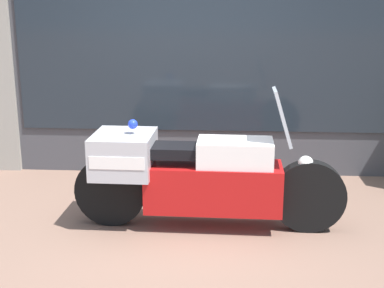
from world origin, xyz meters
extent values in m
plane|color=#7A5B4C|center=(0.00, 0.00, 0.00)|extent=(60.00, 60.00, 0.00)
cube|color=#424247|center=(0.00, 2.00, 2.04)|extent=(6.36, 0.40, 4.08)
cube|color=slate|center=(0.46, 2.01, 0.28)|extent=(4.84, 0.30, 0.55)
cube|color=silver|center=(0.46, 2.15, 1.29)|extent=(4.84, 0.02, 1.52)
cube|color=beige|center=(0.46, 2.01, 2.04)|extent=(4.84, 0.30, 0.03)
cube|color=#B7B2A8|center=(-1.25, 2.01, 2.08)|extent=(0.18, 0.04, 0.05)
cube|color=maroon|center=(-0.11, 2.01, 2.08)|extent=(0.18, 0.04, 0.05)
cube|color=#C68E19|center=(1.03, 2.01, 2.08)|extent=(0.18, 0.04, 0.05)
cube|color=#195623|center=(2.17, 2.01, 2.08)|extent=(0.18, 0.04, 0.05)
cube|color=white|center=(-1.24, 1.94, 0.69)|extent=(0.19, 0.02, 0.27)
cube|color=orange|center=(-0.11, 1.94, 0.69)|extent=(0.19, 0.04, 0.27)
cube|color=red|center=(1.03, 1.94, 0.69)|extent=(0.19, 0.02, 0.27)
cube|color=#2866B7|center=(2.16, 1.94, 0.69)|extent=(0.19, 0.04, 0.27)
cylinder|color=black|center=(1.22, 0.16, 0.34)|extent=(0.67, 0.15, 0.67)
cylinder|color=black|center=(-0.62, 0.20, 0.34)|extent=(0.67, 0.15, 0.67)
cube|color=#B71414|center=(0.35, 0.18, 0.40)|extent=(1.26, 0.47, 0.43)
cube|color=white|center=(0.54, 0.17, 0.72)|extent=(0.69, 0.41, 0.26)
cube|color=black|center=(0.06, 0.18, 0.74)|extent=(0.73, 0.35, 0.10)
cube|color=#B7B7BC|center=(-0.48, 0.19, 0.70)|extent=(0.56, 0.63, 0.38)
cube|color=white|center=(-0.48, 0.19, 0.70)|extent=(0.50, 0.64, 0.11)
cube|color=#B2BCC6|center=(0.95, 0.16, 1.07)|extent=(0.19, 0.31, 0.50)
sphere|color=white|center=(1.18, 0.16, 0.65)|extent=(0.14, 0.14, 0.14)
sphere|color=blue|center=(-0.39, 0.19, 0.98)|extent=(0.09, 0.09, 0.09)
camera|label=1|loc=(0.45, -4.50, 2.07)|focal=50.00mm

